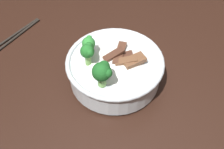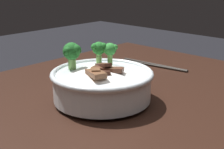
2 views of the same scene
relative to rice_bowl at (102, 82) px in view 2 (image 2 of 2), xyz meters
name	(u,v)px [view 2 (image 2 of 2)]	position (x,y,z in m)	size (l,w,h in m)	color
rice_bowl	(102,82)	(0.00, 0.00, 0.00)	(0.24, 0.24, 0.13)	silver
chopsticks_pair	(153,65)	(-0.33, -0.09, -0.04)	(0.05, 0.24, 0.01)	#28231E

